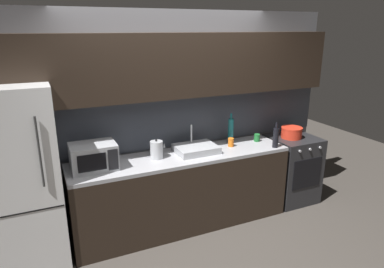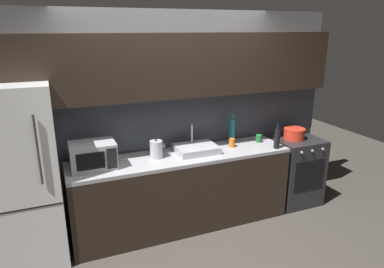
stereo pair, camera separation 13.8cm
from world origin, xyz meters
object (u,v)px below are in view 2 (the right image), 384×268
Objects in this scene: refrigerator at (22,177)px; mug_orange at (232,143)px; cooking_pot at (294,134)px; kettle at (156,149)px; microwave at (93,155)px; wine_bottle_teal at (232,131)px; wine_bottle_dark at (277,138)px; oven_range at (294,170)px; mug_green at (259,138)px.

mug_orange is at bearing 0.84° from refrigerator.
refrigerator reaches higher than cooking_pot.
refrigerator reaches higher than kettle.
microwave reaches higher than mug_orange.
wine_bottle_teal is 0.86m from cooking_pot.
refrigerator is 17.30× the size of mug_orange.
wine_bottle_teal is at bearing 137.08° from wine_bottle_dark.
refrigerator is 2.03× the size of oven_range.
cooking_pot is (3.24, 0.00, 0.06)m from refrigerator.
oven_range is 1.96× the size of microwave.
kettle is 0.72× the size of wine_bottle_dark.
mug_green is at bearing 1.41° from microwave.
refrigerator reaches higher than mug_green.
mug_orange reaches higher than mug_green.
wine_bottle_teal is (1.03, 0.13, 0.06)m from kettle.
oven_range is at bearing -2.11° from mug_orange.
kettle is 1.87m from cooking_pot.
oven_range is 0.75m from mug_green.
microwave is at bearing -178.59° from mug_green.
refrigerator reaches higher than wine_bottle_dark.
wine_bottle_teal is 3.63× the size of mug_orange.
microwave is at bearing 173.66° from wine_bottle_dark.
mug_orange is at bearing 152.16° from wine_bottle_dark.
microwave reaches higher than oven_range.
cooking_pot reaches higher than mug_green.
microwave is at bearing -179.45° from mug_orange.
mug_orange is (-0.96, 0.04, 0.50)m from oven_range.
oven_range is 2.89× the size of wine_bottle_dark.
mug_green is at bearing 172.17° from cooking_pot.
mug_green is at bearing 1.53° from kettle.
wine_bottle_dark is (2.12, -0.24, -0.01)m from microwave.
cooking_pot is at bearing -2.14° from mug_orange.
refrigerator is at bearing -178.56° from mug_green.
mug_orange reaches higher than oven_range.
cooking_pot is at bearing -0.41° from microwave.
refrigerator is at bearing -179.16° from mug_orange.
wine_bottle_teal is at bearing 3.86° from refrigerator.
kettle is at bearing -179.90° from mug_orange.
wine_bottle_dark is (2.80, -0.22, 0.11)m from refrigerator.
kettle reaches higher than oven_range.
wine_bottle_teal is at bearing 61.64° from mug_orange.
kettle is 1.46m from wine_bottle_dark.
refrigerator is 5.87× the size of wine_bottle_dark.
kettle is 0.96m from mug_orange.
wine_bottle_dark is 3.26× the size of mug_green.
mug_green is at bearing 172.74° from oven_range.
cooking_pot is at bearing 0.00° from refrigerator.
wine_bottle_dark reaches higher than mug_orange.
wine_bottle_teal is at bearing 169.11° from cooking_pot.
microwave is 2.06m from mug_green.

